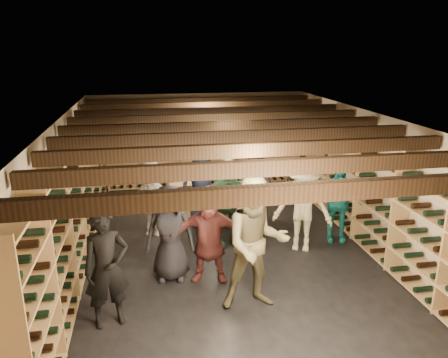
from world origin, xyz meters
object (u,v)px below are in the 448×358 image
person_2 (256,244)px  person_4 (337,202)px  person_5 (209,234)px  person_12 (255,184)px  person_7 (228,193)px  person_10 (226,203)px  crate_stack_left (188,212)px  crate_loose (219,218)px  person_3 (303,207)px  person_8 (254,201)px  person_6 (202,184)px  person_0 (170,233)px  crate_stack_right (182,199)px  person_11 (229,179)px  person_1 (106,269)px  person_9 (151,199)px

person_2 → person_4: bearing=43.3°
person_5 → person_12: person_12 is taller
person_7 → person_10: 0.58m
crate_stack_left → crate_loose: bearing=-0.0°
person_3 → person_10: 1.38m
person_4 → person_5: person_5 is taller
person_8 → crate_stack_left: bearing=128.0°
person_6 → person_8: person_6 is taller
person_10 → person_4: bearing=-10.9°
person_4 → person_0: bearing=-149.4°
person_3 → person_7: 1.54m
person_5 → crate_loose: bearing=91.4°
crate_stack_right → person_10: 1.88m
crate_stack_right → person_6: size_ratio=0.39×
person_5 → person_12: 2.65m
person_7 → person_3: bearing=-26.8°
person_2 → person_11: person_2 is taller
person_10 → person_7: bearing=69.6°
person_4 → crate_loose: bearing=162.9°
person_12 → crate_stack_left: bearing=-163.2°
person_4 → person_5: 2.77m
person_5 → person_8: (1.04, 1.27, 0.01)m
person_0 → person_12: person_12 is taller
person_8 → person_12: 1.06m
person_3 → person_11: bearing=147.8°
person_2 → person_12: size_ratio=1.22×
person_10 → person_3: bearing=-25.2°
person_1 → person_11: person_11 is taller
crate_stack_right → person_0: 2.82m
crate_loose → person_10: size_ratio=0.31×
person_5 → person_7: 1.88m
person_4 → person_12: person_12 is taller
person_3 → person_5: person_3 is taller
crate_stack_left → person_4: (2.68, -1.28, 0.51)m
person_6 → person_12: size_ratio=1.12×
person_5 → person_7: size_ratio=0.96×
person_10 → person_0: bearing=-141.6°
person_0 → person_4: bearing=21.1°
person_5 → crate_stack_left: bearing=107.3°
person_6 → person_9: size_ratio=1.18×
crate_loose → person_4: 2.50m
person_5 → person_9: person_5 is taller
crate_stack_left → person_4: person_4 is taller
crate_loose → person_11: bearing=0.0°
crate_loose → person_10: person_10 is taller
crate_stack_right → person_1: 4.05m
crate_stack_left → person_5: size_ratio=0.37×
person_5 → person_6: size_ratio=0.88×
person_2 → person_4: size_ratio=1.25×
person_8 → person_11: size_ratio=0.85×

